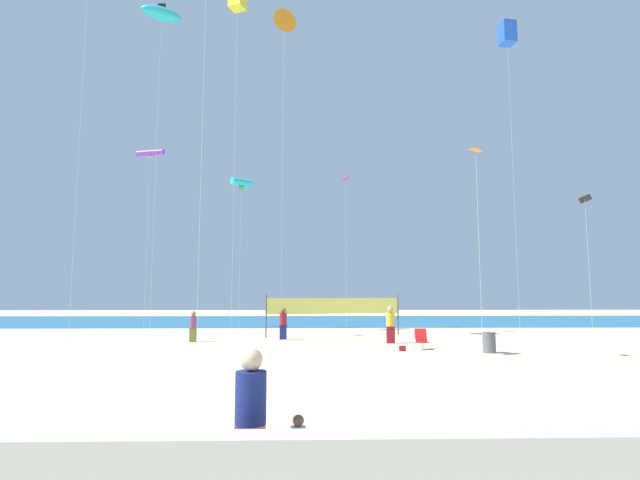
{
  "coord_description": "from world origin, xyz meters",
  "views": [
    {
      "loc": [
        0.11,
        -16.14,
        2.4
      ],
      "look_at": [
        0.82,
        9.87,
        5.26
      ],
      "focal_mm": 27.71,
      "sensor_mm": 36.0,
      "label": 1
    }
  ],
  "objects": [
    {
      "name": "beachgoer_plum_shirt",
      "position": [
        -5.62,
        9.32,
        0.83
      ],
      "size": [
        0.35,
        0.35,
        1.55
      ],
      "rotation": [
        0.0,
        0.0,
        3.44
      ],
      "color": "olive",
      "rests_on": "ground"
    },
    {
      "name": "ocean_band",
      "position": [
        0.0,
        29.39,
        0.0
      ],
      "size": [
        120.0,
        20.0,
        0.01
      ],
      "primitive_type": "cube",
      "color": "#1E6B99",
      "rests_on": "ground"
    },
    {
      "name": "kite_violet_tube",
      "position": [
        -11.46,
        19.7,
        12.77
      ],
      "size": [
        2.19,
        0.93,
        13.01
      ],
      "color": "silver",
      "rests_on": "ground"
    },
    {
      "name": "kite_blue_box",
      "position": [
        12.99,
        13.64,
        19.1
      ],
      "size": [
        1.01,
        1.01,
        19.84
      ],
      "color": "silver",
      "rests_on": "ground"
    },
    {
      "name": "kite_orange_diamond",
      "position": [
        6.71,
        2.39,
        7.88
      ],
      "size": [
        0.7,
        0.7,
        8.17
      ],
      "color": "silver",
      "rests_on": "ground"
    },
    {
      "name": "beachgoer_mustard_shirt",
      "position": [
        4.27,
        8.43,
        0.97
      ],
      "size": [
        0.41,
        0.41,
        1.81
      ],
      "rotation": [
        0.0,
        0.0,
        0.84
      ],
      "color": "maroon",
      "rests_on": "ground"
    },
    {
      "name": "beachgoer_maroon_shirt",
      "position": [
        -1.13,
        10.63,
        0.9
      ],
      "size": [
        0.39,
        0.39,
        1.69
      ],
      "rotation": [
        0.0,
        0.0,
        1.42
      ],
      "color": "navy",
      "rests_on": "ground"
    },
    {
      "name": "toddler_figure",
      "position": [
        0.01,
        -9.65,
        0.47
      ],
      "size": [
        0.2,
        0.2,
        0.87
      ],
      "rotation": [
        0.0,
        0.0,
        -0.12
      ],
      "color": "#19727A",
      "rests_on": "ground"
    },
    {
      "name": "volleyball_net",
      "position": [
        1.73,
        12.71,
        1.63
      ],
      "size": [
        7.83,
        1.8,
        2.4
      ],
      "color": "#4C4C51",
      "rests_on": "ground"
    },
    {
      "name": "folding_beach_chair",
      "position": [
        5.17,
        5.7,
        0.47
      ],
      "size": [
        0.52,
        0.65,
        0.89
      ],
      "rotation": [
        0.0,
        0.0,
        -0.17
      ],
      "color": "red",
      "rests_on": "ground"
    },
    {
      "name": "kite_magenta_diamond",
      "position": [
        2.91,
        19.1,
        10.74
      ],
      "size": [
        0.76,
        0.77,
        11.1
      ],
      "color": "silver",
      "rests_on": "ground"
    },
    {
      "name": "trash_barrel",
      "position": [
        7.66,
        4.37,
        0.42
      ],
      "size": [
        0.53,
        0.53,
        0.84
      ],
      "primitive_type": "cylinder",
      "color": "#595960",
      "rests_on": "ground"
    },
    {
      "name": "boardwalk_ledge",
      "position": [
        0.0,
        -10.55,
        0.44
      ],
      "size": [
        28.0,
        0.44,
        0.88
      ],
      "primitive_type": "cube",
      "color": "beige",
      "rests_on": "ground"
    },
    {
      "name": "kite_cyan_inflatable",
      "position": [
        -9.8,
        15.74,
        21.35
      ],
      "size": [
        2.88,
        1.85,
        22.09
      ],
      "color": "silver",
      "rests_on": "ground"
    },
    {
      "name": "beach_handbag",
      "position": [
        4.19,
        5.05,
        0.11
      ],
      "size": [
        0.28,
        0.14,
        0.22
      ],
      "primitive_type": "cube",
      "color": "maroon",
      "rests_on": "ground"
    },
    {
      "name": "kite_orange_delta",
      "position": [
        -1.42,
        13.99,
        19.84
      ],
      "size": [
        1.6,
        1.06,
        20.64
      ],
      "color": "silver",
      "rests_on": "ground"
    },
    {
      "name": "kite_black_diamond",
      "position": [
        13.5,
        6.91,
        6.92
      ],
      "size": [
        0.58,
        0.58,
        7.2
      ],
      "color": "silver",
      "rests_on": "ground"
    },
    {
      "name": "kite_cyan_tube",
      "position": [
        -4.65,
        19.18,
        10.46
      ],
      "size": [
        1.58,
        1.3,
        10.79
      ],
      "color": "silver",
      "rests_on": "ground"
    },
    {
      "name": "mother_figure",
      "position": [
        -0.58,
        -9.75,
        0.92
      ],
      "size": [
        0.39,
        0.39,
        1.72
      ],
      "rotation": [
        0.0,
        0.0,
        -0.29
      ],
      "color": "#EA7260",
      "rests_on": "ground"
    },
    {
      "name": "ground_plane",
      "position": [
        0.0,
        0.0,
        0.0
      ],
      "size": [
        120.0,
        120.0,
        0.0
      ],
      "primitive_type": "plane",
      "color": "beige"
    }
  ]
}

